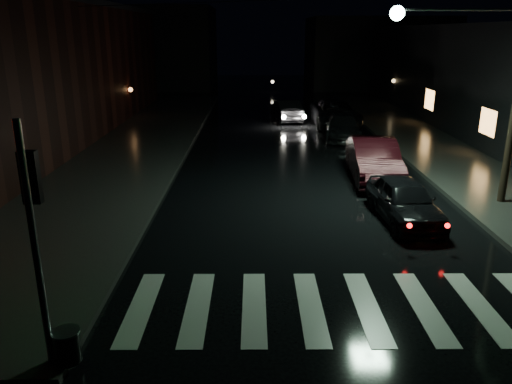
{
  "coord_description": "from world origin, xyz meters",
  "views": [
    {
      "loc": [
        1.2,
        -8.82,
        5.56
      ],
      "look_at": [
        1.25,
        3.51,
        1.6
      ],
      "focal_mm": 35.0,
      "sensor_mm": 36.0,
      "label": 1
    }
  ],
  "objects_px": {
    "parked_car_d": "(335,114)",
    "oncoming_car": "(286,110)",
    "parked_car_b": "(374,160)",
    "parked_car_a": "(404,200)",
    "parked_car_c": "(343,127)"
  },
  "relations": [
    {
      "from": "parked_car_d",
      "to": "oncoming_car",
      "type": "relative_size",
      "value": 1.37
    },
    {
      "from": "parked_car_b",
      "to": "parked_car_d",
      "type": "height_order",
      "value": "same"
    },
    {
      "from": "parked_car_a",
      "to": "parked_car_c",
      "type": "distance_m",
      "value": 12.46
    },
    {
      "from": "parked_car_c",
      "to": "parked_car_b",
      "type": "bearing_deg",
      "value": -84.01
    },
    {
      "from": "parked_car_a",
      "to": "parked_car_d",
      "type": "relative_size",
      "value": 0.67
    },
    {
      "from": "parked_car_c",
      "to": "oncoming_car",
      "type": "height_order",
      "value": "oncoming_car"
    },
    {
      "from": "parked_car_b",
      "to": "oncoming_car",
      "type": "relative_size",
      "value": 1.16
    },
    {
      "from": "parked_car_c",
      "to": "parked_car_d",
      "type": "relative_size",
      "value": 0.79
    },
    {
      "from": "parked_car_b",
      "to": "parked_car_d",
      "type": "relative_size",
      "value": 0.84
    },
    {
      "from": "parked_car_d",
      "to": "parked_car_b",
      "type": "bearing_deg",
      "value": -92.32
    },
    {
      "from": "parked_car_a",
      "to": "parked_car_b",
      "type": "height_order",
      "value": "parked_car_b"
    },
    {
      "from": "parked_car_c",
      "to": "oncoming_car",
      "type": "distance_m",
      "value": 6.36
    },
    {
      "from": "parked_car_b",
      "to": "oncoming_car",
      "type": "distance_m",
      "value": 13.92
    },
    {
      "from": "parked_car_a",
      "to": "parked_car_b",
      "type": "distance_m",
      "value": 4.53
    },
    {
      "from": "oncoming_car",
      "to": "parked_car_b",
      "type": "bearing_deg",
      "value": 92.83
    }
  ]
}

